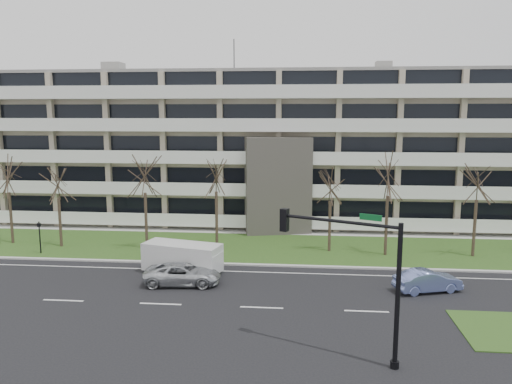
# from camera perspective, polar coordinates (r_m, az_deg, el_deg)

# --- Properties ---
(ground) EXTENTS (160.00, 160.00, 0.00)m
(ground) POSITION_cam_1_polar(r_m,az_deg,el_deg) (29.70, 0.65, -13.07)
(ground) COLOR black
(ground) RESTS_ON ground
(grass_verge) EXTENTS (90.00, 10.00, 0.06)m
(grass_verge) POSITION_cam_1_polar(r_m,az_deg,el_deg) (41.99, 2.10, -6.38)
(grass_verge) COLOR #224818
(grass_verge) RESTS_ON ground
(curb) EXTENTS (90.00, 0.35, 0.12)m
(curb) POSITION_cam_1_polar(r_m,az_deg,el_deg) (37.20, 1.66, -8.37)
(curb) COLOR #B2B2AD
(curb) RESTS_ON ground
(sidewalk) EXTENTS (90.00, 2.00, 0.08)m
(sidewalk) POSITION_cam_1_polar(r_m,az_deg,el_deg) (47.31, 2.48, -4.61)
(sidewalk) COLOR #B2B2AD
(sidewalk) RESTS_ON ground
(lane_edge_line) EXTENTS (90.00, 0.12, 0.01)m
(lane_edge_line) POSITION_cam_1_polar(r_m,az_deg,el_deg) (35.79, 1.51, -9.17)
(lane_edge_line) COLOR white
(lane_edge_line) RESTS_ON ground
(apartment_building) EXTENTS (60.50, 15.10, 18.75)m
(apartment_building) POSITION_cam_1_polar(r_m,az_deg,el_deg) (52.92, 2.90, 5.14)
(apartment_building) COLOR tan
(apartment_building) RESTS_ON ground
(silver_pickup) EXTENTS (5.18, 2.71, 1.39)m
(silver_pickup) POSITION_cam_1_polar(r_m,az_deg,el_deg) (33.58, -8.39, -9.25)
(silver_pickup) COLOR silver
(silver_pickup) RESTS_ON ground
(blue_sedan) EXTENTS (4.47, 2.68, 1.39)m
(blue_sedan) POSITION_cam_1_polar(r_m,az_deg,el_deg) (33.75, 19.02, -9.57)
(blue_sedan) COLOR #788AD0
(blue_sedan) RESTS_ON ground
(white_van) EXTENTS (5.80, 3.31, 2.12)m
(white_van) POSITION_cam_1_polar(r_m,az_deg,el_deg) (35.68, -8.32, -7.19)
(white_van) COLOR silver
(white_van) RESTS_ON ground
(traffic_signal) EXTENTS (5.43, 2.65, 6.81)m
(traffic_signal) POSITION_cam_1_polar(r_m,az_deg,el_deg) (22.99, 11.30, -8.25)
(traffic_signal) COLOR black
(traffic_signal) RESTS_ON ground
(pedestrian_signal) EXTENTS (0.27, 0.22, 2.64)m
(pedestrian_signal) POSITION_cam_1_polar(r_m,az_deg,el_deg) (43.46, -23.50, -4.36)
(pedestrian_signal) COLOR black
(pedestrian_signal) RESTS_ON ground
(tree_0) EXTENTS (4.01, 4.01, 8.01)m
(tree_0) POSITION_cam_1_polar(r_m,az_deg,el_deg) (47.22, -26.53, 2.05)
(tree_0) COLOR #382B21
(tree_0) RESTS_ON ground
(tree_1) EXTENTS (3.72, 3.72, 7.44)m
(tree_1) POSITION_cam_1_polar(r_m,az_deg,el_deg) (44.38, -21.75, 1.40)
(tree_1) COLOR #382B21
(tree_1) RESTS_ON ground
(tree_2) EXTENTS (4.26, 4.26, 8.51)m
(tree_2) POSITION_cam_1_polar(r_m,az_deg,el_deg) (41.23, -12.64, 2.46)
(tree_2) COLOR #382B21
(tree_2) RESTS_ON ground
(tree_3) EXTENTS (4.28, 4.28, 8.56)m
(tree_3) POSITION_cam_1_polar(r_m,az_deg,el_deg) (40.79, -4.60, 2.63)
(tree_3) COLOR #382B21
(tree_3) RESTS_ON ground
(tree_4) EXTENTS (3.71, 3.71, 7.41)m
(tree_4) POSITION_cam_1_polar(r_m,az_deg,el_deg) (40.23, 8.53, 1.18)
(tree_4) COLOR #382B21
(tree_4) RESTS_ON ground
(tree_5) EXTENTS (4.28, 4.28, 8.56)m
(tree_5) POSITION_cam_1_polar(r_m,az_deg,el_deg) (39.89, 14.90, 2.22)
(tree_5) COLOR #382B21
(tree_5) RESTS_ON ground
(tree_6) EXTENTS (4.04, 4.04, 8.09)m
(tree_6) POSITION_cam_1_polar(r_m,az_deg,el_deg) (41.86, 24.04, 1.53)
(tree_6) COLOR #382B21
(tree_6) RESTS_ON ground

